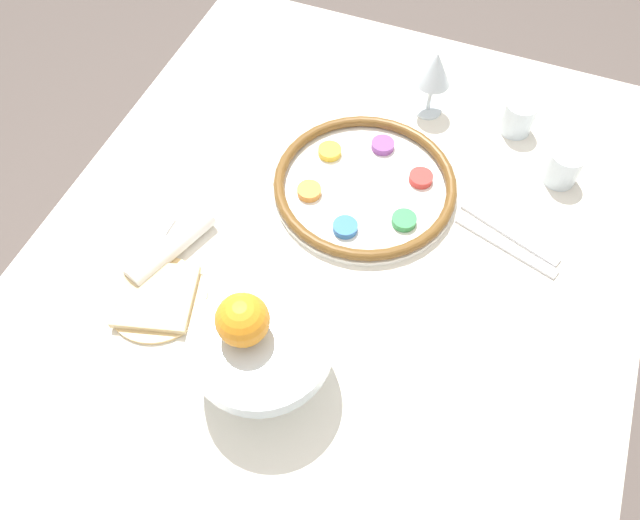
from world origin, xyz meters
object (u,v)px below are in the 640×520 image
Objects in this scene: cup_far at (518,117)px; fruit_stand at (261,346)px; wine_glass at (435,70)px; bread_plate at (157,298)px; orange_fruit at (242,320)px; seder_plate at (365,185)px; napkin_roll at (171,247)px; cup_mid at (563,167)px.

fruit_stand is at bearing -20.87° from cup_far.
wine_glass is 0.87× the size of bread_plate.
bread_plate is at bearing -26.28° from wine_glass.
orange_fruit is at bearing -8.63° from wine_glass.
cup_far is at bearing 142.20° from bread_plate.
cup_far is at bearing 138.74° from seder_plate.
seder_plate is 2.37× the size of wine_glass.
wine_glass is at bearing 168.59° from seder_plate.
bread_plate is 2.44× the size of cup_far.
bread_plate is at bearing 13.33° from napkin_roll.
fruit_stand is 0.70m from cup_far.
fruit_stand reaches higher than cup_far.
cup_far is at bearing 93.84° from wine_glass.
cup_far reaches higher than seder_plate.
cup_mid reaches higher than seder_plate.
bread_plate is 0.76m from cup_mid.
wine_glass is 0.19m from cup_far.
fruit_stand is 0.24m from bread_plate.
orange_fruit is 0.25m from bread_plate.
seder_plate is 5.01× the size of cup_far.
cup_mid is 1.00× the size of cup_far.
fruit_stand is 3.08× the size of cup_far.
napkin_roll is at bearing -122.76° from orange_fruit.
bread_plate is 0.91× the size of napkin_roll.
cup_mid is (-0.41, 0.59, 0.01)m from napkin_roll.
fruit_stand is at bearing -3.42° from seder_plate.
cup_mid is (-0.55, 0.38, -0.12)m from orange_fruit.
wine_glass is 0.67m from bread_plate.
wine_glass reaches higher than bread_plate.
fruit_stand is 2.73× the size of orange_fruit.
fruit_stand is 1.26× the size of bread_plate.
fruit_stand is at bearing -32.40° from cup_mid.
seder_plate is at bearing 173.13° from orange_fruit.
orange_fruit is 0.42× the size of napkin_roll.
seder_plate is at bearing 133.91° from napkin_roll.
wine_glass reaches higher than napkin_roll.
fruit_stand is at bearing -6.51° from wine_glass.
napkin_roll is (-0.09, -0.02, 0.01)m from bread_plate.
seder_plate is 0.34m from cup_far.
napkin_roll reaches higher than seder_plate.
orange_fruit is (-0.00, -0.02, 0.06)m from fruit_stand.
fruit_stand reaches higher than bread_plate.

